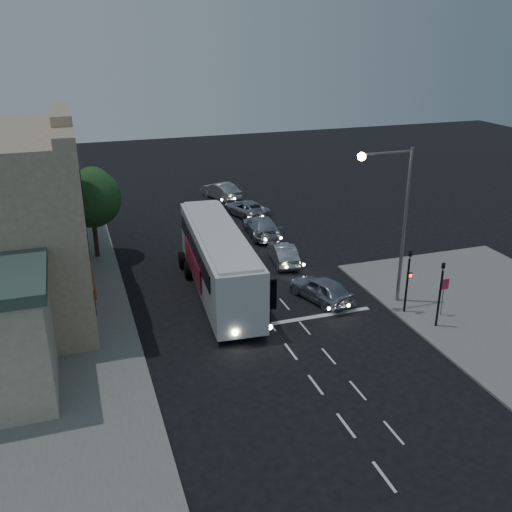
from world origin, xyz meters
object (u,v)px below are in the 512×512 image
object	(u,v)px
car_sedan_b	(261,226)
street_tree	(91,196)
car_sedan_a	(283,254)
regulatory_sign	(444,291)
car_sedan_c	(246,208)
streetlight	(396,210)
tour_bus	(218,259)
car_suv	(322,289)
traffic_signal_main	(408,274)
car_extra	(221,191)
traffic_signal_side	(441,287)

from	to	relation	value
car_sedan_b	street_tree	size ratio (longest dim) A/B	0.84
car_sedan_a	regulatory_sign	world-z (taller)	regulatory_sign
car_sedan_c	regulatory_sign	bearing A→B (deg)	86.84
car_sedan_b	streetlight	bearing A→B (deg)	107.72
tour_bus	car_suv	distance (m)	6.36
tour_bus	car_sedan_c	xyz separation A→B (m)	(6.19, 13.97, -1.48)
street_tree	car_sedan_a	bearing A→B (deg)	-23.04
car_suv	street_tree	world-z (taller)	street_tree
car_sedan_a	traffic_signal_main	world-z (taller)	traffic_signal_main
car_extra	regulatory_sign	world-z (taller)	regulatory_sign
traffic_signal_side	streetlight	bearing A→B (deg)	105.70
car_sedan_c	regulatory_sign	xyz separation A→B (m)	(4.68, -21.03, 0.92)
car_suv	streetlight	world-z (taller)	streetlight
car_sedan_b	regulatory_sign	size ratio (longest dim) A/B	2.38
tour_bus	car_sedan_b	world-z (taller)	tour_bus
car_suv	car_sedan_b	xyz separation A→B (m)	(0.37, 11.87, 0.02)
car_suv	street_tree	bearing A→B (deg)	-60.47
car_suv	traffic_signal_main	size ratio (longest dim) A/B	1.07
car_extra	street_tree	size ratio (longest dim) A/B	0.77
car_suv	streetlight	distance (m)	6.30
car_sedan_a	car_suv	bearing A→B (deg)	98.81
car_suv	car_sedan_a	world-z (taller)	car_suv
car_extra	street_tree	world-z (taller)	street_tree
car_sedan_c	traffic_signal_main	bearing A→B (deg)	82.77
car_suv	car_sedan_c	xyz separation A→B (m)	(0.77, 16.99, -0.07)
car_sedan_c	streetlight	bearing A→B (deg)	82.63
car_suv	car_sedan_c	world-z (taller)	car_suv
tour_bus	car_extra	bearing A→B (deg)	78.59
traffic_signal_main	traffic_signal_side	world-z (taller)	same
car_suv	car_sedan_c	size ratio (longest dim) A/B	0.90
car_extra	car_sedan_b	bearing A→B (deg)	73.22
regulatory_sign	streetlight	distance (m)	5.18
regulatory_sign	street_tree	world-z (taller)	street_tree
car_sedan_b	street_tree	world-z (taller)	street_tree
car_extra	traffic_signal_side	bearing A→B (deg)	80.72
tour_bus	car_sedan_c	bearing A→B (deg)	70.28
streetlight	car_sedan_b	bearing A→B (deg)	103.09
traffic_signal_main	car_sedan_b	bearing A→B (deg)	102.82
car_sedan_c	car_extra	bearing A→B (deg)	-99.07
car_sedan_c	tour_bus	bearing A→B (deg)	50.39
car_suv	regulatory_sign	xyz separation A→B (m)	(5.45, -4.04, 0.85)
car_sedan_a	car_sedan_b	size ratio (longest dim) A/B	0.79
car_sedan_c	streetlight	xyz separation A→B (m)	(2.73, -18.59, 5.06)
car_sedan_a	traffic_signal_main	bearing A→B (deg)	120.95
car_extra	traffic_signal_side	xyz separation A→B (m)	(4.36, -27.79, 1.64)
car_sedan_b	street_tree	distance (m)	12.98
car_sedan_c	traffic_signal_main	xyz separation A→B (m)	(2.98, -20.01, 1.74)
car_sedan_b	streetlight	world-z (taller)	streetlight
regulatory_sign	car_suv	bearing A→B (deg)	143.49
car_suv	traffic_signal_main	world-z (taller)	traffic_signal_main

